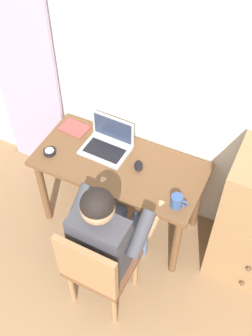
{
  "coord_description": "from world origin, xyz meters",
  "views": [
    {
      "loc": [
        0.44,
        0.07,
        2.95
      ],
      "look_at": [
        -0.37,
        1.74,
        0.82
      ],
      "focal_mm": 44.63,
      "sensor_mm": 36.0,
      "label": 1
    }
  ],
  "objects_px": {
    "laptop": "(108,143)",
    "desk_clock": "(50,152)",
    "desk": "(120,173)",
    "chair": "(97,267)",
    "person_seated": "(109,231)",
    "notebook_pad": "(75,128)",
    "computer_mouse": "(139,166)",
    "coffee_mug": "(177,201)"
  },
  "relations": [
    {
      "from": "laptop",
      "to": "desk_clock",
      "type": "bearing_deg",
      "value": -146.61
    },
    {
      "from": "desk",
      "to": "chair",
      "type": "distance_m",
      "value": 0.72
    },
    {
      "from": "person_seated",
      "to": "notebook_pad",
      "type": "distance_m",
      "value": 0.94
    },
    {
      "from": "chair",
      "to": "person_seated",
      "type": "height_order",
      "value": "person_seated"
    },
    {
      "from": "desk",
      "to": "person_seated",
      "type": "bearing_deg",
      "value": -70.62
    },
    {
      "from": "computer_mouse",
      "to": "notebook_pad",
      "type": "distance_m",
      "value": 0.63
    },
    {
      "from": "chair",
      "to": "coffee_mug",
      "type": "distance_m",
      "value": 0.68
    },
    {
      "from": "desk",
      "to": "coffee_mug",
      "type": "xyz_separation_m",
      "value": [
        0.5,
        -0.17,
        0.16
      ]
    },
    {
      "from": "chair",
      "to": "desk_clock",
      "type": "xyz_separation_m",
      "value": [
        -0.68,
        0.55,
        0.26
      ]
    },
    {
      "from": "desk",
      "to": "desk_clock",
      "type": "relative_size",
      "value": 13.74
    },
    {
      "from": "desk",
      "to": "notebook_pad",
      "type": "bearing_deg",
      "value": 160.65
    },
    {
      "from": "person_seated",
      "to": "desk_clock",
      "type": "height_order",
      "value": "person_seated"
    },
    {
      "from": "desk_clock",
      "to": "notebook_pad",
      "type": "distance_m",
      "value": 0.3
    },
    {
      "from": "desk",
      "to": "computer_mouse",
      "type": "height_order",
      "value": "computer_mouse"
    },
    {
      "from": "laptop",
      "to": "notebook_pad",
      "type": "height_order",
      "value": "laptop"
    },
    {
      "from": "desk",
      "to": "desk_clock",
      "type": "bearing_deg",
      "value": -164.79
    },
    {
      "from": "chair",
      "to": "laptop",
      "type": "height_order",
      "value": "laptop"
    },
    {
      "from": "laptop",
      "to": "computer_mouse",
      "type": "height_order",
      "value": "laptop"
    },
    {
      "from": "laptop",
      "to": "chair",
      "type": "bearing_deg",
      "value": -67.91
    },
    {
      "from": "desk",
      "to": "laptop",
      "type": "distance_m",
      "value": 0.24
    },
    {
      "from": "chair",
      "to": "person_seated",
      "type": "xyz_separation_m",
      "value": [
        0.0,
        0.18,
        0.18
      ]
    },
    {
      "from": "desk_clock",
      "to": "computer_mouse",
      "type": "bearing_deg",
      "value": 14.0
    },
    {
      "from": "desk_clock",
      "to": "laptop",
      "type": "bearing_deg",
      "value": 33.39
    },
    {
      "from": "desk",
      "to": "chair",
      "type": "relative_size",
      "value": 1.42
    },
    {
      "from": "chair",
      "to": "coffee_mug",
      "type": "xyz_separation_m",
      "value": [
        0.33,
        0.52,
        0.29
      ]
    },
    {
      "from": "chair",
      "to": "computer_mouse",
      "type": "bearing_deg",
      "value": 92.84
    },
    {
      "from": "desk",
      "to": "laptop",
      "type": "bearing_deg",
      "value": 145.67
    },
    {
      "from": "desk_clock",
      "to": "notebook_pad",
      "type": "xyz_separation_m",
      "value": [
        0.03,
        0.3,
        -0.01
      ]
    },
    {
      "from": "chair",
      "to": "notebook_pad",
      "type": "xyz_separation_m",
      "value": [
        -0.65,
        0.85,
        0.25
      ]
    },
    {
      "from": "desk_clock",
      "to": "coffee_mug",
      "type": "height_order",
      "value": "coffee_mug"
    },
    {
      "from": "coffee_mug",
      "to": "person_seated",
      "type": "bearing_deg",
      "value": -134.4
    },
    {
      "from": "chair",
      "to": "notebook_pad",
      "type": "bearing_deg",
      "value": 127.15
    },
    {
      "from": "desk",
      "to": "chair",
      "type": "bearing_deg",
      "value": -75.79
    },
    {
      "from": "desk",
      "to": "coffee_mug",
      "type": "distance_m",
      "value": 0.55
    },
    {
      "from": "notebook_pad",
      "to": "laptop",
      "type": "bearing_deg",
      "value": -6.01
    },
    {
      "from": "desk",
      "to": "person_seated",
      "type": "xyz_separation_m",
      "value": [
        0.18,
        -0.5,
        0.05
      ]
    },
    {
      "from": "computer_mouse",
      "to": "laptop",
      "type": "bearing_deg",
      "value": 140.65
    },
    {
      "from": "laptop",
      "to": "desk_clock",
      "type": "distance_m",
      "value": 0.43
    },
    {
      "from": "computer_mouse",
      "to": "notebook_pad",
      "type": "relative_size",
      "value": 0.48
    },
    {
      "from": "laptop",
      "to": "coffee_mug",
      "type": "relative_size",
      "value": 2.91
    },
    {
      "from": "person_seated",
      "to": "desk",
      "type": "bearing_deg",
      "value": 109.38
    },
    {
      "from": "chair",
      "to": "notebook_pad",
      "type": "height_order",
      "value": "chair"
    }
  ]
}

